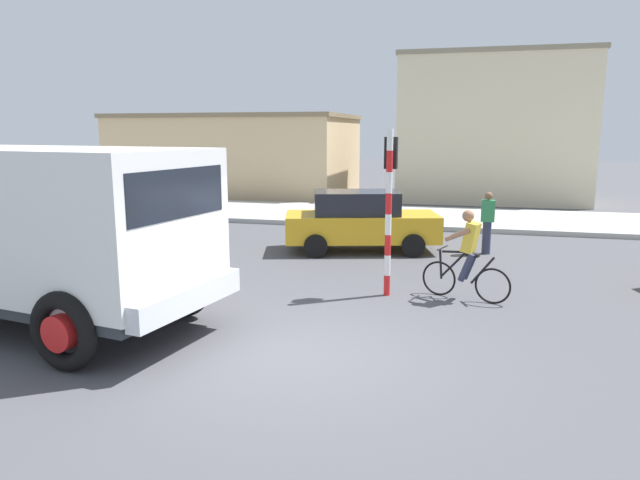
% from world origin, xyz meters
% --- Properties ---
extents(ground_plane, '(120.00, 120.00, 0.00)m').
position_xyz_m(ground_plane, '(0.00, 0.00, 0.00)').
color(ground_plane, '#4C4C51').
extents(sidewalk_far, '(80.00, 5.00, 0.16)m').
position_xyz_m(sidewalk_far, '(0.00, 13.56, 0.08)').
color(sidewalk_far, '#ADADA8').
rests_on(sidewalk_far, ground).
extents(truck_foreground, '(5.74, 3.45, 2.90)m').
position_xyz_m(truck_foreground, '(-4.30, 0.16, 1.67)').
color(truck_foreground, white).
rests_on(truck_foreground, ground).
extents(cyclist, '(1.65, 0.68, 1.72)m').
position_xyz_m(cyclist, '(2.19, 3.43, 0.86)').
color(cyclist, black).
rests_on(cyclist, ground).
extents(traffic_light_pole, '(0.24, 0.43, 3.20)m').
position_xyz_m(traffic_light_pole, '(0.70, 3.44, 2.07)').
color(traffic_light_pole, red).
rests_on(traffic_light_pole, ground).
extents(car_red_near, '(4.25, 2.42, 1.60)m').
position_xyz_m(car_red_near, '(-7.92, 7.96, 0.82)').
color(car_red_near, '#234C9E').
rests_on(car_red_near, ground).
extents(car_white_mid, '(4.31, 2.73, 1.60)m').
position_xyz_m(car_white_mid, '(-0.61, 7.46, 0.82)').
color(car_white_mid, gold).
rests_on(car_white_mid, ground).
extents(pedestrian_near_kerb, '(0.34, 0.22, 1.62)m').
position_xyz_m(pedestrian_near_kerb, '(2.66, 7.90, 0.85)').
color(pedestrian_near_kerb, '#2D334C').
rests_on(pedestrian_near_kerb, ground).
extents(building_corner_left, '(11.35, 7.71, 3.97)m').
position_xyz_m(building_corner_left, '(-9.40, 20.54, 1.99)').
color(building_corner_left, '#D1B284').
rests_on(building_corner_left, ground).
extents(building_mid_block, '(8.34, 5.15, 6.55)m').
position_xyz_m(building_mid_block, '(3.04, 20.50, 3.28)').
color(building_mid_block, beige).
rests_on(building_mid_block, ground).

